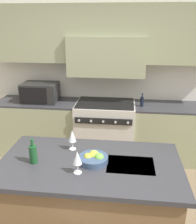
# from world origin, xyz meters

# --- Properties ---
(back_cabinetry) EXTENTS (10.00, 0.46, 2.70)m
(back_cabinetry) POSITION_xyz_m (0.00, 2.19, 1.60)
(back_cabinetry) COLOR silver
(back_cabinetry) RESTS_ON ground_plane
(back_counter) EXTENTS (3.58, 0.62, 0.92)m
(back_counter) POSITION_xyz_m (0.00, 1.94, 0.46)
(back_counter) COLOR gray
(back_counter) RESTS_ON ground_plane
(range_stove) EXTENTS (0.93, 0.70, 0.94)m
(range_stove) POSITION_xyz_m (0.00, 1.92, 0.47)
(range_stove) COLOR beige
(range_stove) RESTS_ON ground_plane
(microwave) EXTENTS (0.56, 0.41, 0.31)m
(microwave) POSITION_xyz_m (-1.06, 1.94, 1.07)
(microwave) COLOR black
(microwave) RESTS_ON back_counter
(kitchen_island) EXTENTS (1.74, 0.96, 0.90)m
(kitchen_island) POSITION_xyz_m (-0.00, 0.21, 0.45)
(kitchen_island) COLOR brown
(kitchen_island) RESTS_ON ground_plane
(wine_bottle) EXTENTS (0.07, 0.07, 0.25)m
(wine_bottle) POSITION_xyz_m (-0.53, 0.15, 0.99)
(wine_bottle) COLOR #194723
(wine_bottle) RESTS_ON kitchen_island
(wine_glass_near) EXTENTS (0.08, 0.08, 0.22)m
(wine_glass_near) POSITION_xyz_m (-0.08, 0.03, 1.04)
(wine_glass_near) COLOR white
(wine_glass_near) RESTS_ON kitchen_island
(wine_glass_far) EXTENTS (0.08, 0.08, 0.22)m
(wine_glass_far) POSITION_xyz_m (-0.21, 0.44, 1.04)
(wine_glass_far) COLOR white
(wine_glass_far) RESTS_ON kitchen_island
(fruit_bowl) EXTENTS (0.28, 0.28, 0.10)m
(fruit_bowl) POSITION_xyz_m (0.04, 0.23, 0.93)
(fruit_bowl) COLOR #384C6B
(fruit_bowl) RESTS_ON kitchen_island
(oil_bottle_on_counter) EXTENTS (0.05, 0.05, 0.21)m
(oil_bottle_on_counter) POSITION_xyz_m (0.57, 1.88, 1.00)
(oil_bottle_on_counter) COLOR black
(oil_bottle_on_counter) RESTS_ON back_counter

